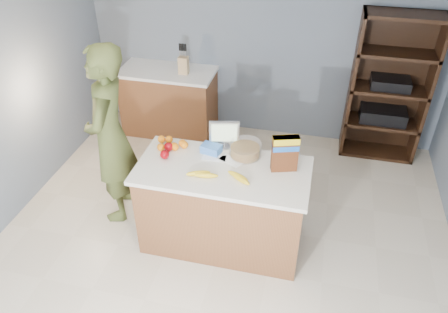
% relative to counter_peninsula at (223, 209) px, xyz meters
% --- Properties ---
extents(floor, '(4.50, 5.00, 0.02)m').
position_rel_counter_peninsula_xyz_m(floor, '(0.00, -0.30, -0.42)').
color(floor, beige).
rests_on(floor, ground).
extents(walls, '(4.52, 5.02, 2.51)m').
position_rel_counter_peninsula_xyz_m(walls, '(0.00, -0.30, 1.24)').
color(walls, slate).
rests_on(walls, ground).
extents(counter_peninsula, '(1.56, 0.76, 0.90)m').
position_rel_counter_peninsula_xyz_m(counter_peninsula, '(0.00, 0.00, 0.00)').
color(counter_peninsula, brown).
rests_on(counter_peninsula, ground).
extents(back_cabinet, '(1.24, 0.62, 0.90)m').
position_rel_counter_peninsula_xyz_m(back_cabinet, '(-1.20, 1.90, 0.04)').
color(back_cabinet, brown).
rests_on(back_cabinet, ground).
extents(shelving_unit, '(0.90, 0.40, 1.80)m').
position_rel_counter_peninsula_xyz_m(shelving_unit, '(1.55, 2.05, 0.45)').
color(shelving_unit, black).
rests_on(shelving_unit, ground).
extents(person, '(0.58, 0.76, 1.88)m').
position_rel_counter_peninsula_xyz_m(person, '(-1.18, 0.21, 0.52)').
color(person, '#495325').
rests_on(person, ground).
extents(knife_block, '(0.12, 0.10, 0.31)m').
position_rel_counter_peninsula_xyz_m(knife_block, '(-0.96, 1.86, 0.60)').
color(knife_block, tan).
rests_on(knife_block, back_cabinet).
extents(envelopes, '(0.40, 0.20, 0.00)m').
position_rel_counter_peninsula_xyz_m(envelopes, '(-0.04, 0.14, 0.49)').
color(envelopes, white).
rests_on(envelopes, counter_peninsula).
extents(bananas, '(0.59, 0.18, 0.05)m').
position_rel_counter_peninsula_xyz_m(bananas, '(0.01, -0.13, 0.51)').
color(bananas, yellow).
rests_on(bananas, counter_peninsula).
extents(apples, '(0.09, 0.21, 0.09)m').
position_rel_counter_peninsula_xyz_m(apples, '(-0.56, 0.10, 0.53)').
color(apples, maroon).
rests_on(apples, counter_peninsula).
extents(oranges, '(0.32, 0.22, 0.07)m').
position_rel_counter_peninsula_xyz_m(oranges, '(-0.55, 0.23, 0.52)').
color(oranges, orange).
rests_on(oranges, counter_peninsula).
extents(blue_carton, '(0.20, 0.16, 0.08)m').
position_rel_counter_peninsula_xyz_m(blue_carton, '(-0.16, 0.22, 0.52)').
color(blue_carton, blue).
rests_on(blue_carton, counter_peninsula).
extents(salad_bowl, '(0.30, 0.30, 0.13)m').
position_rel_counter_peninsula_xyz_m(salad_bowl, '(0.15, 0.25, 0.54)').
color(salad_bowl, '#267219').
rests_on(salad_bowl, counter_peninsula).
extents(tv, '(0.28, 0.12, 0.28)m').
position_rel_counter_peninsula_xyz_m(tv, '(-0.07, 0.34, 0.64)').
color(tv, silver).
rests_on(tv, counter_peninsula).
extents(cereal_box, '(0.24, 0.15, 0.34)m').
position_rel_counter_peninsula_xyz_m(cereal_box, '(0.53, 0.12, 0.68)').
color(cereal_box, '#592B14').
rests_on(cereal_box, counter_peninsula).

